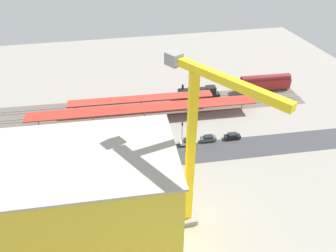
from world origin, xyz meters
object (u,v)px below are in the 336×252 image
at_px(passenger_coach, 265,82).
at_px(parked_car_0, 232,136).
at_px(parked_car_2, 189,142).
at_px(street_tree_1, 133,160).
at_px(tower_crane, 196,146).
at_px(street_tree_2, 25,173).
at_px(locomotive, 199,92).
at_px(traffic_light, 182,129).
at_px(parked_car_3, 164,144).
at_px(box_truck_0, 98,182).
at_px(parked_car_1, 208,139).
at_px(platform_canopy_far, 141,99).
at_px(construction_building, 72,205).
at_px(platform_canopy_near, 144,108).

height_order(passenger_coach, parked_car_0, passenger_coach).
relative_size(parked_car_2, street_tree_1, 0.67).
bearing_deg(street_tree_1, tower_crane, 119.88).
bearing_deg(street_tree_2, locomotive, -145.75).
bearing_deg(parked_car_2, traffic_light, -48.43).
height_order(passenger_coach, parked_car_3, passenger_coach).
xyz_separation_m(parked_car_3, box_truck_0, (17.78, 12.15, 0.82)).
bearing_deg(parked_car_2, passenger_coach, -143.65).
relative_size(tower_crane, street_tree_2, 4.41).
bearing_deg(parked_car_2, parked_car_0, -179.38).
distance_m(parked_car_0, parked_car_1, 6.97).
distance_m(parked_car_2, parked_car_3, 6.70).
height_order(parked_car_1, box_truck_0, box_truck_0).
relative_size(locomotive, traffic_light, 2.34).
height_order(platform_canopy_far, tower_crane, tower_crane).
xyz_separation_m(locomotive, passenger_coach, (-24.13, -0.00, 1.33)).
relative_size(passenger_coach, street_tree_2, 2.35).
xyz_separation_m(parked_car_1, tower_crane, (12.11, 26.16, 19.09)).
relative_size(locomotive, construction_building, 0.41).
xyz_separation_m(locomotive, parked_car_2, (10.49, 25.47, -0.98)).
xyz_separation_m(box_truck_0, street_tree_2, (15.59, -2.64, 3.32)).
distance_m(platform_canopy_far, locomotive, 21.00).
bearing_deg(locomotive, parked_car_0, 95.17).
distance_m(parked_car_3, box_truck_0, 21.55).
relative_size(locomotive, street_tree_1, 2.03).
bearing_deg(street_tree_2, parked_car_3, -164.10).
relative_size(passenger_coach, parked_car_1, 4.33).
bearing_deg(platform_canopy_far, platform_canopy_near, 91.17).
relative_size(platform_canopy_far, locomotive, 3.14).
bearing_deg(parked_car_0, platform_canopy_near, -33.85).
distance_m(box_truck_0, street_tree_2, 16.16).
bearing_deg(tower_crane, parked_car_1, -114.84).
height_order(parked_car_1, construction_building, construction_building).
bearing_deg(traffic_light, box_truck_0, 29.94).
distance_m(parked_car_2, construction_building, 39.38).
distance_m(locomotive, street_tree_2, 61.22).
bearing_deg(tower_crane, parked_car_3, -89.19).
distance_m(platform_canopy_far, construction_building, 50.93).
distance_m(locomotive, tower_crane, 56.82).
bearing_deg(traffic_light, tower_crane, 80.01).
bearing_deg(parked_car_2, construction_building, 42.31).
distance_m(street_tree_1, street_tree_2, 23.97).
bearing_deg(parked_car_2, parked_car_3, -4.89).
height_order(platform_canopy_near, street_tree_1, street_tree_1).
bearing_deg(box_truck_0, parked_car_0, -162.54).
relative_size(parked_car_2, street_tree_2, 0.62).
height_order(platform_canopy_far, parked_car_1, platform_canopy_far).
bearing_deg(construction_building, tower_crane, -177.37).
bearing_deg(platform_canopy_far, parked_car_3, 99.11).
height_order(tower_crane, box_truck_0, tower_crane).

